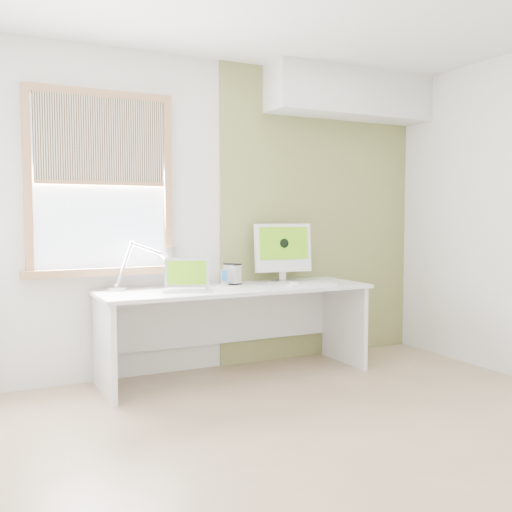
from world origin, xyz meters
TOP-DOWN VIEW (x-y plane):
  - room at (0.00, 0.00)m, footprint 4.04×3.54m
  - accent_wall at (1.00, 1.74)m, footprint 2.00×0.02m
  - soffit at (1.20, 1.57)m, footprint 1.60×0.40m
  - window at (-1.00, 1.71)m, footprint 1.20×0.14m
  - desk at (-0.02, 1.44)m, footprint 2.20×0.70m
  - desk_lamp at (-0.55, 1.66)m, footprint 0.68×0.29m
  - laptop at (-0.44, 1.36)m, footprint 0.42×0.38m
  - phone_dock at (-0.06, 1.52)m, footprint 0.08×0.08m
  - external_drive at (0.03, 1.56)m, footprint 0.12×0.15m
  - imac at (0.52, 1.58)m, footprint 0.52×0.19m
  - keyboard at (0.58, 1.19)m, footprint 0.41×0.16m
  - mouse at (0.44, 1.22)m, footprint 0.07×0.11m

SIDE VIEW (x-z plane):
  - desk at x=-0.02m, z-range 0.17..0.90m
  - keyboard at x=0.58m, z-range 0.73..0.75m
  - mouse at x=0.44m, z-range 0.73..0.76m
  - phone_dock at x=-0.06m, z-range 0.70..0.84m
  - laptop at x=-0.44m, z-range 0.67..0.91m
  - external_drive at x=0.03m, z-range 0.73..0.90m
  - desk_lamp at x=-0.55m, z-range 0.74..1.11m
  - imac at x=0.52m, z-range 0.76..1.26m
  - room at x=0.00m, z-range -0.02..2.62m
  - accent_wall at x=1.00m, z-range 0.00..2.60m
  - window at x=-1.00m, z-range 0.83..2.25m
  - soffit at x=1.20m, z-range 2.19..2.61m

